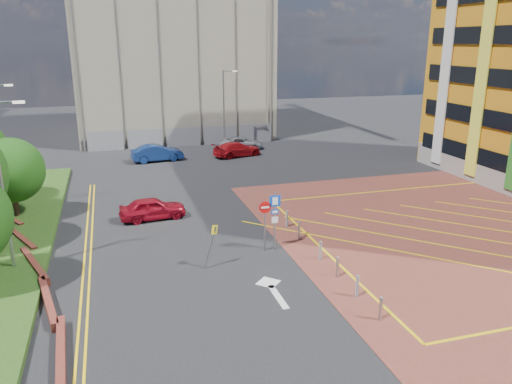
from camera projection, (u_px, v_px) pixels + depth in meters
name	position (u px, v px, depth m)	size (l,w,h in m)	color
ground	(271.00, 258.00, 25.84)	(140.00, 140.00, 0.00)	black
forecourt	(495.00, 230.00, 29.64)	(26.00, 26.00, 0.02)	brown
retaining_wall	(30.00, 266.00, 24.42)	(6.06, 20.33, 0.40)	brown
tree_c	(11.00, 171.00, 30.43)	(4.00, 4.00, 4.90)	#3D2B1C
lamp_left_near	(3.00, 179.00, 22.96)	(1.53, 0.16, 8.00)	#9EA0A8
lamp_back	(225.00, 106.00, 51.39)	(1.53, 0.16, 8.00)	#9EA0A8
sign_cluster	(271.00, 216.00, 26.26)	(1.17, 0.12, 3.20)	#9EA0A8
warning_sign	(212.00, 241.00, 24.31)	(0.79, 0.43, 2.24)	#9EA0A8
bollard_row	(326.00, 257.00, 24.80)	(0.14, 11.14, 0.90)	#9EA0A8
construction_building	(168.00, 39.00, 59.37)	(21.20, 19.20, 22.00)	#A8A089
construction_fence	(193.00, 136.00, 53.36)	(21.60, 0.06, 2.00)	gray
car_red_left	(153.00, 208.00, 31.31)	(1.65, 4.10, 1.40)	maroon
car_blue_back	(157.00, 153.00, 46.50)	(1.65, 4.72, 1.56)	navy
car_red_back	(237.00, 149.00, 48.50)	(1.96, 4.81, 1.40)	#A50E16
car_silver_back	(241.00, 143.00, 51.89)	(2.03, 4.40, 1.22)	#ABACB2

